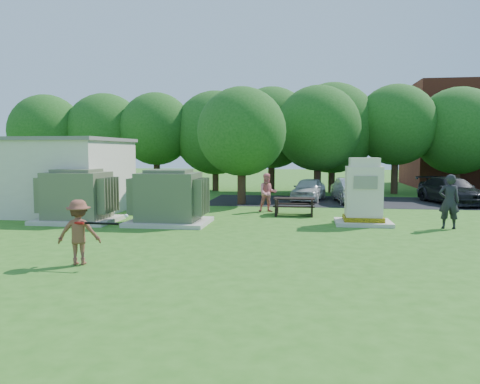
% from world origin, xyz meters
% --- Properties ---
extents(ground, '(120.00, 120.00, 0.00)m').
position_xyz_m(ground, '(0.00, 0.00, 0.00)').
color(ground, '#2D6619').
rests_on(ground, ground).
extents(service_building, '(10.00, 5.00, 3.20)m').
position_xyz_m(service_building, '(-11.00, 7.00, 1.60)').
color(service_building, beige).
rests_on(service_building, ground).
extents(service_building_roof, '(10.20, 5.20, 0.15)m').
position_xyz_m(service_building_roof, '(-11.00, 7.00, 3.27)').
color(service_building_roof, slate).
rests_on(service_building_roof, service_building).
extents(parking_strip, '(20.00, 6.00, 0.01)m').
position_xyz_m(parking_strip, '(7.00, 13.50, 0.01)').
color(parking_strip, '#232326').
rests_on(parking_strip, ground).
extents(transformer_left, '(3.00, 2.40, 2.07)m').
position_xyz_m(transformer_left, '(-6.50, 4.50, 0.97)').
color(transformer_left, beige).
rests_on(transformer_left, ground).
extents(transformer_right, '(3.00, 2.40, 2.07)m').
position_xyz_m(transformer_right, '(-2.80, 4.50, 0.97)').
color(transformer_right, beige).
rests_on(transformer_right, ground).
extents(generator_cabinet, '(2.07, 1.69, 2.52)m').
position_xyz_m(generator_cabinet, '(4.50, 5.45, 1.10)').
color(generator_cabinet, beige).
rests_on(generator_cabinet, ground).
extents(picnic_table, '(1.75, 1.31, 0.75)m').
position_xyz_m(picnic_table, '(1.84, 7.65, 0.47)').
color(picnic_table, black).
rests_on(picnic_table, ground).
extents(batter, '(1.14, 0.82, 1.59)m').
position_xyz_m(batter, '(-3.11, -2.00, 0.80)').
color(batter, brown).
rests_on(batter, ground).
extents(person_by_generator, '(0.75, 0.53, 1.95)m').
position_xyz_m(person_by_generator, '(7.41, 4.86, 0.98)').
color(person_by_generator, black).
rests_on(person_by_generator, ground).
extents(person_at_picnic, '(0.98, 0.84, 1.76)m').
position_xyz_m(person_at_picnic, '(0.61, 8.56, 0.88)').
color(person_at_picnic, '#EA7B7E').
rests_on(person_at_picnic, ground).
extents(car_white, '(2.21, 3.98, 1.28)m').
position_xyz_m(car_white, '(2.47, 13.80, 0.64)').
color(car_white, silver).
rests_on(car_white, ground).
extents(car_silver_a, '(1.90, 4.24, 1.35)m').
position_xyz_m(car_silver_a, '(4.67, 13.13, 0.68)').
color(car_silver_a, silver).
rests_on(car_silver_a, ground).
extents(car_dark, '(3.09, 5.13, 1.39)m').
position_xyz_m(car_dark, '(9.91, 13.20, 0.70)').
color(car_dark, black).
rests_on(car_dark, ground).
extents(batting_equipment, '(1.26, 0.28, 0.25)m').
position_xyz_m(batting_equipment, '(-2.47, -2.11, 1.07)').
color(batting_equipment, black).
rests_on(batting_equipment, ground).
extents(tree_row, '(41.30, 13.30, 7.30)m').
position_xyz_m(tree_row, '(1.75, 18.50, 4.15)').
color(tree_row, '#47301E').
rests_on(tree_row, ground).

